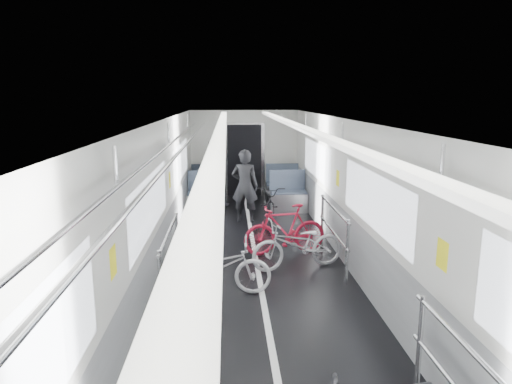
# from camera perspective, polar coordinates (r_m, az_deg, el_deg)

# --- Properties ---
(car_shell) EXTENTS (3.02, 14.01, 2.41)m
(car_shell) POSITION_cam_1_polar(r_m,az_deg,el_deg) (7.79, -0.07, -0.28)
(car_shell) COLOR black
(car_shell) RESTS_ON ground
(bike_left_far) EXTENTS (1.56, 0.60, 0.81)m
(bike_left_far) POSITION_cam_1_polar(r_m,az_deg,el_deg) (6.55, -4.89, -9.28)
(bike_left_far) COLOR silver
(bike_left_far) RESTS_ON floor
(bike_right_mid) EXTENTS (1.66, 0.92, 0.83)m
(bike_right_mid) POSITION_cam_1_polar(r_m,az_deg,el_deg) (7.46, 5.31, -6.55)
(bike_right_mid) COLOR #ABABB0
(bike_right_mid) RESTS_ON floor
(bike_right_far) EXTENTS (1.56, 0.70, 0.90)m
(bike_right_far) POSITION_cam_1_polar(r_m,az_deg,el_deg) (8.13, 3.64, -4.69)
(bike_right_far) COLOR #B5162F
(bike_right_far) RESTS_ON floor
(bike_aisle) EXTENTS (0.66, 1.71, 0.88)m
(bike_aisle) POSITION_cam_1_polar(r_m,az_deg,el_deg) (10.15, 1.78, -1.40)
(bike_aisle) COLOR black
(bike_aisle) RESTS_ON floor
(person_standing) EXTENTS (0.67, 0.51, 1.64)m
(person_standing) POSITION_cam_1_polar(r_m,az_deg,el_deg) (10.13, -1.40, 0.76)
(person_standing) COLOR black
(person_standing) RESTS_ON floor
(person_seated) EXTENTS (0.94, 0.80, 1.72)m
(person_seated) POSITION_cam_1_polar(r_m,az_deg,el_deg) (11.59, -5.35, 2.32)
(person_seated) COLOR #2C2A32
(person_seated) RESTS_ON floor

